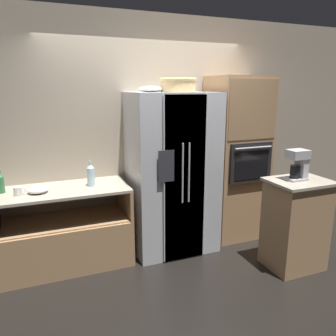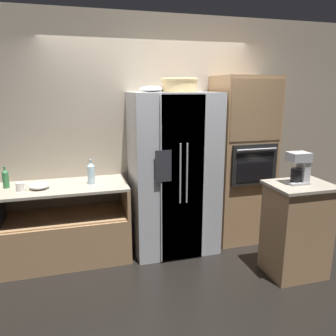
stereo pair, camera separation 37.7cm
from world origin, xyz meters
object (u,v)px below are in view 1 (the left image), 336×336
Objects in this scene: fruit_bowl at (151,89)px; bottle_short at (91,175)px; wall_oven at (236,159)px; bottle_tall at (1,183)px; mixing_bowl at (38,189)px; mug at (18,191)px; refrigerator at (173,173)px; coffee_maker at (299,163)px; wicker_basket at (178,84)px.

bottle_short is at bearing -175.94° from fruit_bowl.
wall_oven is 7.33× the size of fruit_bowl.
mixing_bowl is (0.35, -0.13, -0.07)m from bottle_tall.
mug is at bearing -44.33° from bottle_tall.
mixing_bowl is at bearing -175.15° from bottle_short.
bottle_short is (-0.96, 0.03, 0.07)m from refrigerator.
coffee_maker is at bearing -82.20° from wall_oven.
bottle_tall is 0.24m from mug.
wicker_basket is 1.99× the size of mixing_bowl.
refrigerator is 1.01m from fruit_bowl.
fruit_bowl reaches higher than mixing_bowl.
refrigerator is at bearing -2.01° from bottle_short.
bottle_short reaches higher than mixing_bowl.
mixing_bowl is (-1.51, -0.01, -0.02)m from refrigerator.
refrigerator is at bearing -3.71° from bottle_tall.
refrigerator is at bearing 139.31° from coffee_maker.
refrigerator is 0.96m from bottle_short.
coffee_maker is at bearing -19.21° from mixing_bowl.
refrigerator is 8.02× the size of bottle_tall.
coffee_maker reaches higher than mug.
fruit_bowl reaches higher than coffee_maker.
bottle_tall is (-2.78, 0.07, -0.05)m from wall_oven.
bottle_short is (0.90, -0.09, 0.02)m from bottle_tall.
bottle_tall is 0.84× the size of bottle_short.
wall_oven is 2.62m from mug.
mixing_bowl is (-0.55, -0.05, -0.09)m from bottle_short.
wicker_basket reaches higher than refrigerator.
refrigerator reaches higher than coffee_maker.
coffee_maker reaches higher than bottle_short.
wall_oven is 7.40× the size of bottle_short.
wall_oven is 17.96× the size of mug.
wicker_basket is 1.29× the size of coffee_maker.
wall_oven reaches higher than bottle_tall.
wicker_basket is 3.58× the size of mug.
bottle_short is 0.74m from mug.
wall_oven reaches higher than mug.
bottle_tall is 1.13× the size of mixing_bowl.
mixing_bowl is at bearing -175.60° from fruit_bowl.
fruit_bowl reaches higher than bottle_tall.
wall_oven is at bearing 2.05° from mug.
coffee_maker is at bearing -17.51° from mug.
coffee_maker is (1.28, -0.99, -0.75)m from fruit_bowl.
bottle_short is 0.87× the size of coffee_maker.
bottle_tall is 0.38m from mixing_bowl.
fruit_bowl is at bearing 4.40° from mixing_bowl.
wicker_basket reaches higher than bottle_tall.
fruit_bowl is 1.77m from mug.
refrigerator reaches higher than mug.
fruit_bowl is at bearing 142.34° from coffee_maker.
mug is (-2.61, -0.09, -0.11)m from wall_oven.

